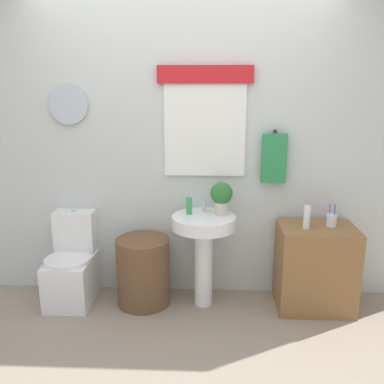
{
  "coord_description": "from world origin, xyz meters",
  "views": [
    {
      "loc": [
        0.22,
        -2.29,
        1.77
      ],
      "look_at": [
        0.08,
        0.8,
        0.99
      ],
      "focal_mm": 38.4,
      "sensor_mm": 36.0,
      "label": 1
    }
  ],
  "objects_px": {
    "soap_bottle": "(189,206)",
    "lotion_bottle": "(307,217)",
    "wooden_cabinet": "(315,267)",
    "potted_plant": "(221,196)",
    "laundry_hamper": "(143,271)",
    "pedestal_sink": "(204,239)",
    "toothbrush_cup": "(332,220)",
    "toilet": "(73,268)"
  },
  "relations": [
    {
      "from": "soap_bottle",
      "to": "lotion_bottle",
      "type": "relative_size",
      "value": 0.76
    },
    {
      "from": "wooden_cabinet",
      "to": "potted_plant",
      "type": "xyz_separation_m",
      "value": [
        -0.77,
        0.06,
        0.58
      ]
    },
    {
      "from": "laundry_hamper",
      "to": "soap_bottle",
      "type": "bearing_deg",
      "value": 7.44
    },
    {
      "from": "wooden_cabinet",
      "to": "soap_bottle",
      "type": "height_order",
      "value": "soap_bottle"
    },
    {
      "from": "pedestal_sink",
      "to": "potted_plant",
      "type": "relative_size",
      "value": 2.92
    },
    {
      "from": "soap_bottle",
      "to": "toothbrush_cup",
      "type": "xyz_separation_m",
      "value": [
        1.14,
        -0.03,
        -0.1
      ]
    },
    {
      "from": "laundry_hamper",
      "to": "soap_bottle",
      "type": "xyz_separation_m",
      "value": [
        0.38,
        0.05,
        0.56
      ]
    },
    {
      "from": "pedestal_sink",
      "to": "potted_plant",
      "type": "distance_m",
      "value": 0.38
    },
    {
      "from": "soap_bottle",
      "to": "toothbrush_cup",
      "type": "relative_size",
      "value": 0.76
    },
    {
      "from": "soap_bottle",
      "to": "potted_plant",
      "type": "relative_size",
      "value": 0.53
    },
    {
      "from": "toilet",
      "to": "pedestal_sink",
      "type": "xyz_separation_m",
      "value": [
        1.11,
        -0.04,
        0.29
      ]
    },
    {
      "from": "pedestal_sink",
      "to": "toothbrush_cup",
      "type": "xyz_separation_m",
      "value": [
        1.02,
        0.02,
        0.17
      ]
    },
    {
      "from": "toothbrush_cup",
      "to": "laundry_hamper",
      "type": "bearing_deg",
      "value": -179.25
    },
    {
      "from": "potted_plant",
      "to": "toothbrush_cup",
      "type": "distance_m",
      "value": 0.9
    },
    {
      "from": "pedestal_sink",
      "to": "soap_bottle",
      "type": "height_order",
      "value": "soap_bottle"
    },
    {
      "from": "toilet",
      "to": "pedestal_sink",
      "type": "relative_size",
      "value": 0.99
    },
    {
      "from": "lotion_bottle",
      "to": "toothbrush_cup",
      "type": "relative_size",
      "value": 1.0
    },
    {
      "from": "laundry_hamper",
      "to": "soap_bottle",
      "type": "distance_m",
      "value": 0.68
    },
    {
      "from": "laundry_hamper",
      "to": "soap_bottle",
      "type": "relative_size",
      "value": 4.04
    },
    {
      "from": "laundry_hamper",
      "to": "pedestal_sink",
      "type": "relative_size",
      "value": 0.73
    },
    {
      "from": "wooden_cabinet",
      "to": "pedestal_sink",
      "type": "bearing_deg",
      "value": -180.0
    },
    {
      "from": "potted_plant",
      "to": "laundry_hamper",
      "type": "bearing_deg",
      "value": -174.67
    },
    {
      "from": "toilet",
      "to": "potted_plant",
      "type": "height_order",
      "value": "potted_plant"
    },
    {
      "from": "pedestal_sink",
      "to": "lotion_bottle",
      "type": "height_order",
      "value": "lotion_bottle"
    },
    {
      "from": "potted_plant",
      "to": "toothbrush_cup",
      "type": "xyz_separation_m",
      "value": [
        0.88,
        -0.04,
        -0.18
      ]
    },
    {
      "from": "laundry_hamper",
      "to": "wooden_cabinet",
      "type": "xyz_separation_m",
      "value": [
        1.42,
        0.0,
        0.06
      ]
    },
    {
      "from": "laundry_hamper",
      "to": "toothbrush_cup",
      "type": "distance_m",
      "value": 1.59
    },
    {
      "from": "laundry_hamper",
      "to": "wooden_cabinet",
      "type": "height_order",
      "value": "wooden_cabinet"
    },
    {
      "from": "potted_plant",
      "to": "toilet",
      "type": "bearing_deg",
      "value": -178.93
    },
    {
      "from": "pedestal_sink",
      "to": "soap_bottle",
      "type": "distance_m",
      "value": 0.29
    },
    {
      "from": "wooden_cabinet",
      "to": "lotion_bottle",
      "type": "bearing_deg",
      "value": -159.3
    },
    {
      "from": "wooden_cabinet",
      "to": "lotion_bottle",
      "type": "relative_size",
      "value": 3.75
    },
    {
      "from": "toilet",
      "to": "potted_plant",
      "type": "xyz_separation_m",
      "value": [
        1.25,
        0.02,
        0.64
      ]
    },
    {
      "from": "soap_bottle",
      "to": "lotion_bottle",
      "type": "height_order",
      "value": "soap_bottle"
    },
    {
      "from": "wooden_cabinet",
      "to": "soap_bottle",
      "type": "bearing_deg",
      "value": 177.23
    },
    {
      "from": "wooden_cabinet",
      "to": "soap_bottle",
      "type": "distance_m",
      "value": 1.15
    },
    {
      "from": "toilet",
      "to": "soap_bottle",
      "type": "distance_m",
      "value": 1.14
    },
    {
      "from": "toilet",
      "to": "wooden_cabinet",
      "type": "relative_size",
      "value": 1.1
    },
    {
      "from": "toilet",
      "to": "soap_bottle",
      "type": "xyz_separation_m",
      "value": [
        0.99,
        0.01,
        0.56
      ]
    },
    {
      "from": "soap_bottle",
      "to": "potted_plant",
      "type": "distance_m",
      "value": 0.27
    },
    {
      "from": "soap_bottle",
      "to": "toothbrush_cup",
      "type": "bearing_deg",
      "value": -1.51
    },
    {
      "from": "wooden_cabinet",
      "to": "toothbrush_cup",
      "type": "height_order",
      "value": "toothbrush_cup"
    }
  ]
}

